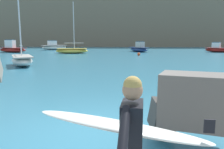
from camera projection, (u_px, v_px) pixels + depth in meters
The scene contains 12 objects.
ground_plane at pixel (93, 129), 6.04m from camera, with size 400.00×400.00×0.00m, color #2D6B84.
breakwater_jetty at pixel (100, 76), 7.30m from camera, with size 31.21×6.84×3.11m.
surfer_with_board at pixel (129, 141), 2.48m from camera, with size 2.11×1.23×1.78m.
boat_near_left at pixel (218, 49), 40.60m from camera, with size 4.69×4.02×1.83m.
boat_mid_left at pixel (22, 60), 20.12m from camera, with size 3.64×4.67×7.17m.
boat_mid_centre at pixel (12, 49), 39.96m from camera, with size 5.50×2.65×2.27m.
boat_mid_right at pixel (139, 48), 41.94m from camera, with size 4.04×5.67×1.97m.
boat_far_left at pixel (54, 47), 49.06m from camera, with size 5.54×5.33×2.10m.
boat_far_centre at pixel (72, 50), 37.22m from camera, with size 5.55×3.13×8.27m.
mooring_buoy_inner at pixel (30, 57), 27.22m from camera, with size 0.44×0.44×0.44m.
mooring_buoy_middle at pixel (139, 54), 32.39m from camera, with size 0.44×0.44×0.44m.
headland_bluff at pixel (123, 20), 83.77m from camera, with size 83.13×37.11×18.93m.
Camera 1 is at (0.89, -5.69, 2.38)m, focal length 36.20 mm.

